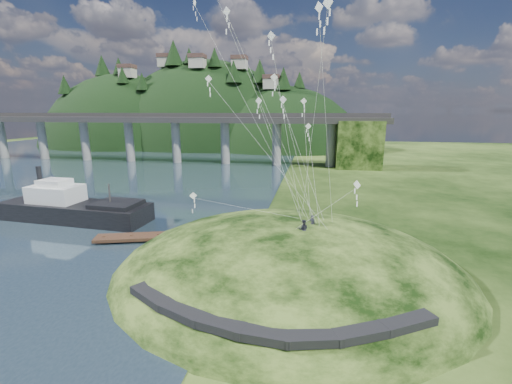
# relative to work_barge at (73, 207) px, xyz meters

# --- Properties ---
(ground) EXTENTS (320.00, 320.00, 0.00)m
(ground) POSITION_rel_work_barge_xyz_m (24.34, -12.98, -1.94)
(ground) COLOR black
(ground) RESTS_ON ground
(grass_hill) EXTENTS (36.00, 32.00, 13.00)m
(grass_hill) POSITION_rel_work_barge_xyz_m (32.34, -10.98, -3.44)
(grass_hill) COLOR black
(grass_hill) RESTS_ON ground
(footpath) EXTENTS (22.29, 5.84, 0.83)m
(footpath) POSITION_rel_work_barge_xyz_m (31.80, -22.72, 0.14)
(footpath) COLOR black
(footpath) RESTS_ON ground
(bridge) EXTENTS (160.00, 11.00, 15.00)m
(bridge) POSITION_rel_work_barge_xyz_m (-2.12, 57.09, 7.76)
(bridge) COLOR #2D2B2B
(bridge) RESTS_ON ground
(far_ridge) EXTENTS (153.00, 70.00, 94.50)m
(far_ridge) POSITION_rel_work_barge_xyz_m (-19.24, 109.19, -9.38)
(far_ridge) COLOR black
(far_ridge) RESTS_ON ground
(work_barge) EXTENTS (22.52, 7.61, 7.75)m
(work_barge) POSITION_rel_work_barge_xyz_m (0.00, 0.00, 0.00)
(work_barge) COLOR black
(work_barge) RESTS_ON ground
(wooden_dock) EXTENTS (15.13, 6.54, 1.08)m
(wooden_dock) POSITION_rel_work_barge_xyz_m (15.74, -5.33, -1.47)
(wooden_dock) COLOR #372116
(wooden_dock) RESTS_ON ground
(kite_flyers) EXTENTS (1.63, 2.47, 1.85)m
(kite_flyers) POSITION_rel_work_barge_xyz_m (33.96, -11.89, 3.92)
(kite_flyers) COLOR #242430
(kite_flyers) RESTS_ON ground
(kite_swarm) EXTENTS (16.52, 16.00, 21.06)m
(kite_swarm) POSITION_rel_work_barge_xyz_m (29.89, -9.77, 16.29)
(kite_swarm) COLOR white
(kite_swarm) RESTS_ON ground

